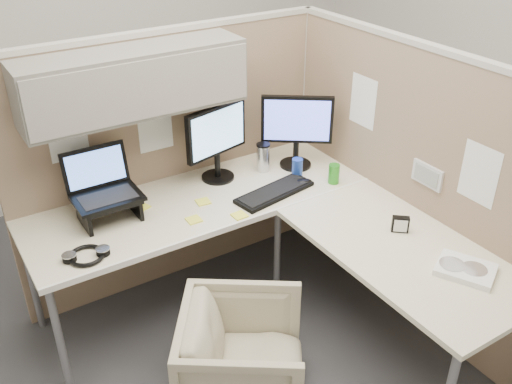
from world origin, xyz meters
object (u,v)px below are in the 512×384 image
office_chair (243,354)px  monitor_left (217,137)px  keyboard (274,192)px  desk (272,226)px

office_chair → monitor_left: bearing=11.5°
office_chair → keyboard: (0.60, 0.62, 0.44)m
desk → office_chair: bearing=-137.6°
desk → office_chair: size_ratio=3.28×
monitor_left → desk: bearing=-102.2°
desk → keyboard: bearing=53.4°
desk → office_chair: (-0.43, -0.40, -0.38)m
office_chair → desk: bearing=-12.8°
office_chair → monitor_left: 1.26m
office_chair → monitor_left: (0.42, 0.97, 0.70)m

